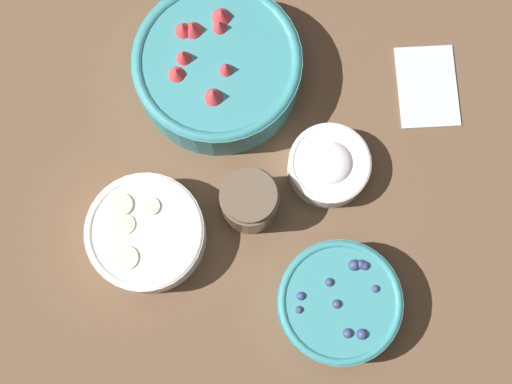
{
  "coord_description": "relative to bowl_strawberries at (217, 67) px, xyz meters",
  "views": [
    {
      "loc": [
        -0.22,
        -0.12,
        1.03
      ],
      "look_at": [
        -0.03,
        -0.03,
        0.04
      ],
      "focal_mm": 50.0,
      "sensor_mm": 36.0,
      "label": 1
    }
  ],
  "objects": [
    {
      "name": "bowl_blueberries",
      "position": [
        -0.24,
        -0.3,
        -0.01
      ],
      "size": [
        0.17,
        0.17,
        0.07
      ],
      "color": "teal",
      "rests_on": "ground_plane"
    },
    {
      "name": "bowl_bananas",
      "position": [
        -0.26,
        -0.02,
        -0.01
      ],
      "size": [
        0.17,
        0.17,
        0.06
      ],
      "color": "white",
      "rests_on": "ground_plane"
    },
    {
      "name": "bowl_cream",
      "position": [
        -0.06,
        -0.21,
        -0.02
      ],
      "size": [
        0.12,
        0.12,
        0.05
      ],
      "color": "white",
      "rests_on": "ground_plane"
    },
    {
      "name": "napkin",
      "position": [
        0.12,
        -0.29,
        -0.04
      ],
      "size": [
        0.16,
        0.14,
        0.01
      ],
      "color": "#B2BCC6",
      "rests_on": "ground_plane"
    },
    {
      "name": "bowl_strawberries",
      "position": [
        0.0,
        0.0,
        0.0
      ],
      "size": [
        0.25,
        0.25,
        0.1
      ],
      "color": "teal",
      "rests_on": "ground_plane"
    },
    {
      "name": "jar_chocolate",
      "position": [
        -0.16,
        -0.13,
        -0.01
      ],
      "size": [
        0.08,
        0.08,
        0.09
      ],
      "color": "brown",
      "rests_on": "ground_plane"
    },
    {
      "name": "ground_plane",
      "position": [
        -0.11,
        -0.1,
        -0.05
      ],
      "size": [
        4.0,
        4.0,
        0.0
      ],
      "primitive_type": "plane",
      "color": "brown"
    }
  ]
}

